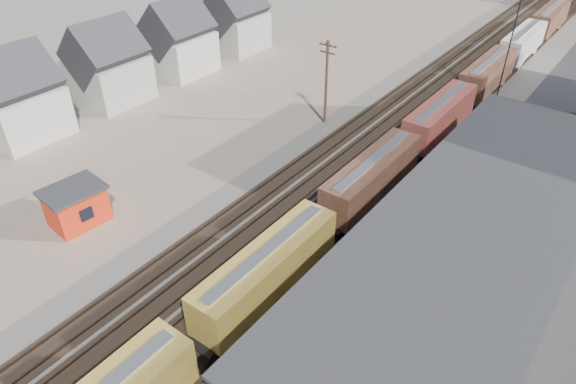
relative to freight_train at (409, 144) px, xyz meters
The scene contains 9 objects.
ballast_bed 12.27m from the freight_train, 108.53° to the left, with size 18.00×200.00×0.06m, color #4C4742.
dirt_yard 24.00m from the freight_train, behind, with size 24.00×180.00×0.03m, color #806958.
rail_tracks 12.44m from the freight_train, 110.99° to the left, with size 11.40×200.00×0.24m.
freight_train is the anchor object (origin of this frame).
warehouse 17.68m from the freight_train, 50.70° to the right, with size 12.40×40.40×7.25m.
utility_pole_north 12.99m from the freight_train, 164.81° to the left, with size 2.20×0.32×10.00m.
radio_mast 22.37m from the freight_train, 84.11° to the left, with size 1.20×0.16×18.00m.
townhouse_row 40.22m from the freight_train, 160.13° to the right, with size 8.15×68.16×10.47m.
maintenance_shed 32.02m from the freight_train, 126.42° to the right, with size 4.34×5.35×3.65m.
Camera 1 is at (21.10, -4.70, 28.46)m, focal length 32.00 mm.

